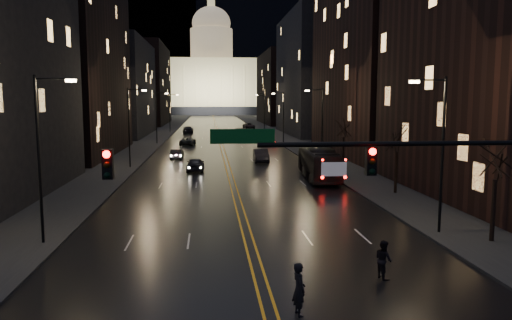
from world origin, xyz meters
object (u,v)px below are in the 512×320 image
object	(u,v)px
receding_car_a	(261,156)
pedestrian_a	(299,289)
bus	(319,163)
traffic_signal	(436,174)
oncoming_car_b	(177,154)
oncoming_car_a	(195,164)
pedestrian_b	(383,259)

from	to	relation	value
receding_car_a	pedestrian_a	distance (m)	43.99
bus	traffic_signal	bearing A→B (deg)	-91.62
receding_car_a	pedestrian_a	xyz separation A→B (m)	(-3.26, -43.87, 0.17)
pedestrian_a	traffic_signal	bearing A→B (deg)	-102.90
traffic_signal	receding_car_a	world-z (taller)	traffic_signal
traffic_signal	bus	distance (m)	30.82
bus	oncoming_car_b	xyz separation A→B (m)	(-14.74, 17.37, -0.88)
traffic_signal	oncoming_car_a	distance (m)	38.29
oncoming_car_a	receding_car_a	bearing A→B (deg)	-136.10
traffic_signal	oncoming_car_b	world-z (taller)	traffic_signal
oncoming_car_a	pedestrian_b	size ratio (longest dim) A/B	2.63
bus	pedestrian_b	world-z (taller)	bus
oncoming_car_a	oncoming_car_b	distance (m)	11.35
pedestrian_b	oncoming_car_a	bearing A→B (deg)	0.99
receding_car_a	traffic_signal	bearing A→B (deg)	-86.71
traffic_signal	receding_car_a	bearing A→B (deg)	92.12
bus	pedestrian_b	bearing A→B (deg)	-93.42
oncoming_car_b	receding_car_a	distance (m)	11.22
traffic_signal	oncoming_car_b	distance (m)	49.59
traffic_signal	pedestrian_b	bearing A→B (deg)	99.37
bus	receding_car_a	xyz separation A→B (m)	(-4.22, 13.47, -0.73)
receding_car_a	pedestrian_b	distance (m)	40.54
oncoming_car_a	receding_car_a	size ratio (longest dim) A/B	0.91
traffic_signal	pedestrian_b	size ratio (longest dim) A/B	10.15
oncoming_car_b	pedestrian_a	xyz separation A→B (m)	(7.26, -47.78, 0.31)
oncoming_car_b	pedestrian_a	size ratio (longest dim) A/B	2.07
oncoming_car_a	pedestrian_a	size ratio (longest dim) A/B	2.28
traffic_signal	pedestrian_b	xyz separation A→B (m)	(-0.57, 3.44, -4.25)
bus	pedestrian_b	distance (m)	27.25
bus	pedestrian_a	bearing A→B (deg)	-100.59
pedestrian_a	pedestrian_b	distance (m)	5.46
bus	receding_car_a	distance (m)	14.13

